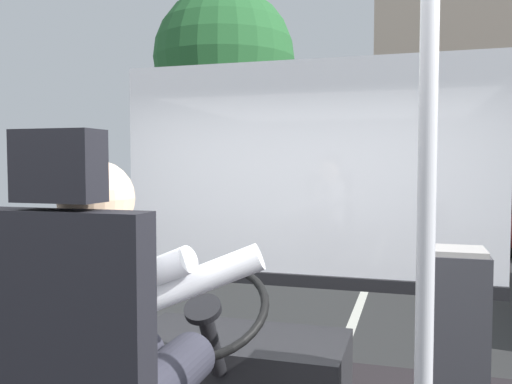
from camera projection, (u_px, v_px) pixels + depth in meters
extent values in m
cube|color=#2E2E2E|center=(375.00, 266.00, 10.45)|extent=(18.00, 44.00, 0.05)
cube|color=silver|center=(375.00, 264.00, 10.45)|extent=(0.12, 39.60, 0.00)
cube|color=black|center=(62.00, 340.00, 1.34)|extent=(0.48, 0.10, 0.66)
cube|color=black|center=(59.00, 166.00, 1.32)|extent=(0.22, 0.10, 0.18)
cylinder|color=#282833|center=(160.00, 384.00, 1.66)|extent=(0.17, 0.50, 0.17)
cylinder|color=#282833|center=(106.00, 377.00, 1.72)|extent=(0.17, 0.50, 0.17)
cylinder|color=silver|center=(98.00, 335.00, 1.50)|extent=(0.33, 0.33, 0.58)
cube|color=black|center=(129.00, 296.00, 1.66)|extent=(0.06, 0.01, 0.36)
sphere|color=beige|center=(96.00, 198.00, 1.48)|extent=(0.21, 0.21, 0.21)
cylinder|color=silver|center=(173.00, 290.00, 1.73)|extent=(0.61, 0.21, 0.31)
cylinder|color=silver|center=(119.00, 286.00, 1.79)|extent=(0.61, 0.21, 0.31)
cube|color=black|center=(239.00, 374.00, 2.74)|extent=(1.10, 0.56, 0.40)
cylinder|color=black|center=(212.00, 342.00, 2.36)|extent=(0.07, 0.26, 0.38)
torus|color=black|center=(203.00, 309.00, 2.25)|extent=(0.57, 0.51, 0.32)
cylinder|color=black|center=(203.00, 309.00, 2.25)|extent=(0.16, 0.15, 0.11)
cylinder|color=#B7B7BC|center=(426.00, 242.00, 1.28)|extent=(0.04, 0.04, 2.19)
cube|color=#333338|center=(455.00, 376.00, 2.03)|extent=(0.22, 0.22, 0.94)
cube|color=#9E9993|center=(457.00, 251.00, 2.00)|extent=(0.20, 0.20, 0.02)
cube|color=white|center=(302.00, 168.00, 3.47)|extent=(2.50, 0.01, 1.40)
cube|color=black|center=(302.00, 280.00, 3.51)|extent=(2.50, 0.08, 0.08)
cylinder|color=#4C3828|center=(225.00, 180.00, 11.65)|extent=(0.34, 0.34, 3.24)
sphere|color=#255F2D|center=(224.00, 59.00, 11.50)|extent=(3.03, 3.03, 3.03)
cylinder|color=black|center=(494.00, 231.00, 13.57)|extent=(0.14, 0.50, 0.50)
cylinder|color=black|center=(512.00, 246.00, 11.20)|extent=(0.14, 0.50, 0.50)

